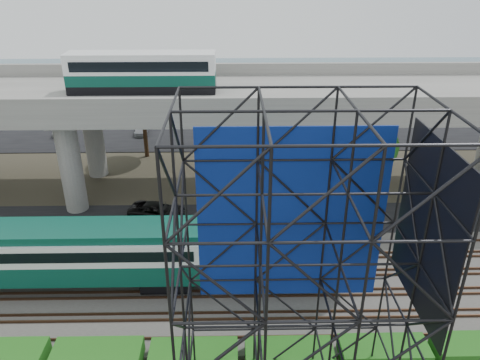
{
  "coord_description": "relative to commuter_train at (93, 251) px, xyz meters",
  "views": [
    {
      "loc": [
        3.08,
        -22.33,
        19.52
      ],
      "look_at": [
        3.62,
        6.0,
        5.79
      ],
      "focal_mm": 35.0,
      "sensor_mm": 36.0,
      "label": 1
    }
  ],
  "objects": [
    {
      "name": "commuter_train",
      "position": [
        0.0,
        0.0,
        0.0
      ],
      "size": [
        29.3,
        3.06,
        4.3
      ],
      "color": "black",
      "rests_on": "rail_tracks"
    },
    {
      "name": "service_road",
      "position": [
        5.59,
        8.5,
        -2.84
      ],
      "size": [
        90.0,
        5.0,
        0.08
      ],
      "primitive_type": "cube",
      "color": "black",
      "rests_on": "ground"
    },
    {
      "name": "hedge_strip",
      "position": [
        6.59,
        -6.3,
        -2.32
      ],
      "size": [
        34.6,
        1.8,
        1.2
      ],
      "color": "#166118",
      "rests_on": "ground"
    },
    {
      "name": "rail_tracks",
      "position": [
        5.59,
        -0.0,
        -2.6
      ],
      "size": [
        90.0,
        9.52,
        0.16
      ],
      "color": "#472D1E",
      "rests_on": "ballast_bed"
    },
    {
      "name": "harbor_water",
      "position": [
        5.59,
        54.0,
        -2.87
      ],
      "size": [
        140.0,
        40.0,
        0.03
      ],
      "primitive_type": "cube",
      "color": "#44616F",
      "rests_on": "ground"
    },
    {
      "name": "suv",
      "position": [
        2.64,
        8.72,
        -2.14
      ],
      "size": [
        5.11,
        3.21,
        1.32
      ],
      "primitive_type": "imported",
      "rotation": [
        0.0,
        0.0,
        1.34
      ],
      "color": "black",
      "rests_on": "service_road"
    },
    {
      "name": "overpass",
      "position": [
        5.28,
        14.0,
        5.33
      ],
      "size": [
        80.0,
        12.0,
        12.4
      ],
      "color": "#9E9B93",
      "rests_on": "ground"
    },
    {
      "name": "trees",
      "position": [
        0.92,
        14.17,
        2.69
      ],
      "size": [
        40.94,
        16.94,
        7.69
      ],
      "color": "#382314",
      "rests_on": "ground"
    },
    {
      "name": "parking_lot",
      "position": [
        5.59,
        32.0,
        -2.84
      ],
      "size": [
        90.0,
        18.0,
        0.08
      ],
      "primitive_type": "cube",
      "color": "black",
      "rests_on": "ground"
    },
    {
      "name": "ground",
      "position": [
        5.59,
        -2.0,
        -2.88
      ],
      "size": [
        140.0,
        140.0,
        0.0
      ],
      "primitive_type": "plane",
      "color": "#474233",
      "rests_on": "ground"
    },
    {
      "name": "scaffold_tower",
      "position": [
        11.22,
        -9.98,
        4.59
      ],
      "size": [
        9.36,
        6.36,
        15.0
      ],
      "color": "black",
      "rests_on": "ground"
    },
    {
      "name": "parked_cars",
      "position": [
        6.18,
        31.88,
        -2.2
      ],
      "size": [
        35.45,
        9.32,
        1.31
      ],
      "color": "silver",
      "rests_on": "parking_lot"
    },
    {
      "name": "ballast_bed",
      "position": [
        5.59,
        0.0,
        -2.78
      ],
      "size": [
        90.0,
        12.0,
        0.2
      ],
      "primitive_type": "cube",
      "color": "slate",
      "rests_on": "ground"
    }
  ]
}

